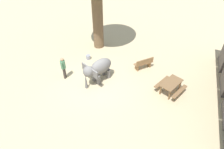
{
  "coord_description": "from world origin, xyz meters",
  "views": [
    {
      "loc": [
        8.64,
        4.59,
        8.54
      ],
      "look_at": [
        -0.24,
        1.13,
        0.8
      ],
      "focal_mm": 30.82,
      "sensor_mm": 36.0,
      "label": 1
    }
  ],
  "objects_px": {
    "wooden_bench": "(144,63)",
    "feed_bucket": "(88,57)",
    "elephant": "(98,69)",
    "picnic_table_near": "(171,85)",
    "person_handler": "(63,66)"
  },
  "relations": [
    {
      "from": "wooden_bench",
      "to": "feed_bucket",
      "type": "height_order",
      "value": "wooden_bench"
    },
    {
      "from": "elephant",
      "to": "picnic_table_near",
      "type": "bearing_deg",
      "value": 122.47
    },
    {
      "from": "picnic_table_near",
      "to": "wooden_bench",
      "type": "bearing_deg",
      "value": 74.03
    },
    {
      "from": "picnic_table_near",
      "to": "feed_bucket",
      "type": "xyz_separation_m",
      "value": [
        -1.43,
        -6.46,
        -0.43
      ]
    },
    {
      "from": "elephant",
      "to": "feed_bucket",
      "type": "relative_size",
      "value": 6.11
    },
    {
      "from": "feed_bucket",
      "to": "person_handler",
      "type": "bearing_deg",
      "value": -9.91
    },
    {
      "from": "wooden_bench",
      "to": "picnic_table_near",
      "type": "bearing_deg",
      "value": -86.31
    },
    {
      "from": "person_handler",
      "to": "elephant",
      "type": "bearing_deg",
      "value": -4.12
    },
    {
      "from": "elephant",
      "to": "wooden_bench",
      "type": "height_order",
      "value": "elephant"
    },
    {
      "from": "person_handler",
      "to": "wooden_bench",
      "type": "xyz_separation_m",
      "value": [
        -2.95,
        4.77,
        -0.48
      ]
    },
    {
      "from": "wooden_bench",
      "to": "picnic_table_near",
      "type": "height_order",
      "value": "wooden_bench"
    },
    {
      "from": "elephant",
      "to": "picnic_table_near",
      "type": "height_order",
      "value": "elephant"
    },
    {
      "from": "wooden_bench",
      "to": "feed_bucket",
      "type": "relative_size",
      "value": 3.6
    },
    {
      "from": "elephant",
      "to": "wooden_bench",
      "type": "bearing_deg",
      "value": 158.67
    },
    {
      "from": "elephant",
      "to": "wooden_bench",
      "type": "relative_size",
      "value": 1.7
    }
  ]
}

